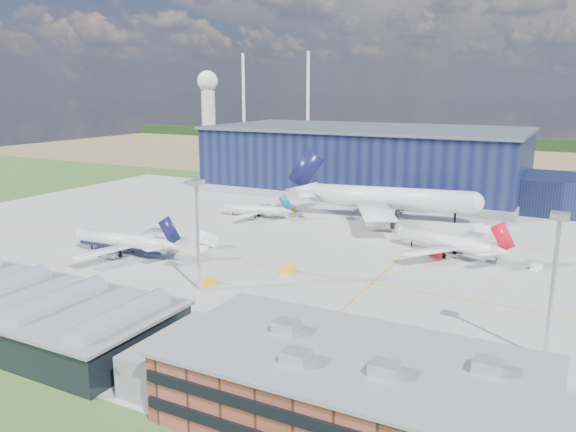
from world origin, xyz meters
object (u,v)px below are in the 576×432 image
at_px(hangar, 372,164).
at_px(gse_van_c, 496,375).
at_px(gse_tug_b, 207,282).
at_px(gse_cart_a, 536,267).
at_px(gse_tug_a, 288,270).
at_px(gse_van_b, 482,228).
at_px(airliner_navy, 122,233).
at_px(car_b, 103,310).
at_px(ops_building, 351,389).
at_px(airliner_red, 447,234).
at_px(airstair, 208,243).
at_px(light_mast_center, 197,217).
at_px(airliner_widebody, 391,187).
at_px(gse_tug_c, 290,209).
at_px(light_mast_east, 555,263).
at_px(airliner_regional, 254,205).
at_px(car_a, 184,329).

bearing_deg(hangar, gse_van_c, -63.89).
xyz_separation_m(gse_tug_b, gse_cart_a, (60.71, 43.88, -0.10)).
bearing_deg(gse_cart_a, gse_tug_a, -134.25).
bearing_deg(gse_van_b, gse_tug_a, -160.62).
bearing_deg(airliner_navy, car_b, 126.26).
distance_m(ops_building, gse_van_b, 107.96).
bearing_deg(airliner_red, airstair, 42.84).
height_order(airliner_red, gse_tug_b, airliner_red).
bearing_deg(gse_tug_b, light_mast_center, -66.05).
bearing_deg(ops_building, airliner_widebody, 105.37).
xyz_separation_m(airliner_navy, gse_tug_b, (32.06, -9.02, -4.72)).
relative_size(ops_building, gse_tug_b, 13.84).
bearing_deg(gse_tug_c, gse_tug_a, -56.17).
bearing_deg(gse_tug_c, hangar, 82.98).
xyz_separation_m(light_mast_east, airliner_widebody, (-50.71, 81.71, -5.01)).
relative_size(light_mast_center, airliner_widebody, 0.36).
bearing_deg(airliner_widebody, gse_van_b, -17.74).
height_order(ops_building, airstair, ops_building).
distance_m(hangar, ops_building, 163.51).
xyz_separation_m(airliner_navy, gse_cart_a, (92.77, 34.87, -4.82)).
bearing_deg(gse_tug_a, airliner_regional, 125.42).
relative_size(light_mast_center, gse_van_b, 5.18).
height_order(airliner_regional, gse_cart_a, airliner_regional).
distance_m(light_mast_center, airliner_navy, 36.15).
relative_size(light_mast_center, airliner_navy, 0.69).
height_order(light_mast_center, airliner_red, light_mast_center).
relative_size(car_a, car_b, 0.92).
bearing_deg(airliner_regional, gse_tug_c, -121.50).
height_order(gse_van_b, car_a, gse_van_b).
distance_m(airliner_red, gse_tug_b, 60.83).
relative_size(ops_building, light_mast_center, 2.00).
xyz_separation_m(airliner_navy, airstair, (15.51, 14.45, -3.93)).
distance_m(gse_tug_b, gse_van_b, 86.66).
bearing_deg(airliner_navy, gse_tug_a, -174.57).
distance_m(airliner_widebody, gse_cart_a, 58.38).
xyz_separation_m(light_mast_center, gse_tug_b, (-0.48, 3.15, -14.71)).
height_order(airliner_widebody, car_a, airliner_widebody).
relative_size(light_mast_center, gse_tug_b, 6.92).
height_order(light_mast_center, gse_van_b, light_mast_center).
relative_size(gse_tug_a, car_b, 1.08).
distance_m(light_mast_east, airliner_regional, 110.59).
bearing_deg(hangar, gse_tug_b, -86.84).
xyz_separation_m(light_mast_east, airliner_regional, (-90.02, 63.21, -11.42)).
bearing_deg(airliner_red, airliner_navy, 48.31).
xyz_separation_m(light_mast_east, gse_cart_a, (-4.77, 47.04, -14.81)).
bearing_deg(airliner_widebody, gse_van_c, -74.32).
xyz_separation_m(airliner_regional, gse_van_b, (68.43, 14.67, -3.00)).
bearing_deg(gse_van_b, car_a, -151.39).
relative_size(gse_tug_b, car_a, 1.02).
bearing_deg(airliner_red, gse_tug_c, -4.18).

